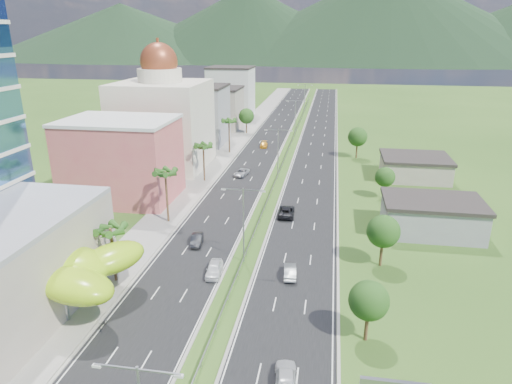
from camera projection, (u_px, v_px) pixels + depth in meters
The scene contains 35 objects.
ground at pixel (228, 300), 55.46m from camera, with size 500.00×500.00×0.00m, color #2D5119.
road_left at pixel (269, 138), 140.36m from camera, with size 11.00×260.00×0.04m, color black.
road_right at pixel (318, 139), 138.03m from camera, with size 11.00×260.00×0.04m, color black.
sidewalk_left at pixel (239, 136), 141.82m from camera, with size 7.00×260.00×0.12m, color gray.
median_guardrail at pixel (288, 151), 122.24m from camera, with size 0.10×216.06×0.76m.
streetlight_median_b at pixel (243, 218), 62.53m from camera, with size 6.04×0.25×11.00m.
streetlight_median_c at pixel (278, 148), 99.74m from camera, with size 6.04×0.25×11.00m.
streetlight_median_d at pixel (295, 114), 141.61m from camera, with size 6.04×0.25×11.00m.
streetlight_median_e at pixel (305, 95), 183.49m from camera, with size 6.04×0.25×11.00m.
lime_canopy at pixel (53, 266), 53.18m from camera, with size 18.00×15.00×7.40m.
pink_shophouse at pixel (122, 161), 87.09m from camera, with size 20.00×15.00×15.00m, color #CB535A.
domed_building at pixel (163, 119), 107.21m from camera, with size 20.00×20.00×28.70m.
midrise_grey at pixel (198, 116), 131.43m from camera, with size 16.00×15.00×16.00m, color gray.
midrise_beige at pixel (216, 109), 152.40m from camera, with size 16.00×15.00×13.00m, color gray.
midrise_white at pixel (231, 93), 172.97m from camera, with size 16.00×15.00×18.00m, color silver.
shed_near at pixel (431, 218), 73.55m from camera, with size 15.00×10.00×5.00m, color gray.
shed_far at pixel (414, 168), 101.26m from camera, with size 14.00×12.00×4.40m, color gray.
palm_tree_b at pixel (111, 232), 57.38m from camera, with size 3.60×3.60×8.10m.
palm_tree_c at pixel (165, 174), 75.51m from camera, with size 3.60×3.60×9.60m.
palm_tree_d at pixel (203, 147), 97.23m from camera, with size 3.60×3.60×8.60m.
palm_tree_e at pixel (229, 122), 120.24m from camera, with size 3.60×3.60×9.40m.
leafy_tree_lfar at pixel (246, 116), 144.41m from camera, with size 4.90×4.90×8.05m.
leafy_tree_ra at pixel (369, 301), 46.75m from camera, with size 4.20×4.20×6.90m.
leafy_tree_rb at pixel (383, 232), 61.96m from camera, with size 4.55×4.55×7.47m.
leafy_tree_rc at pixel (385, 177), 87.82m from camera, with size 3.85×3.85×6.33m.
leafy_tree_rd at pixel (358, 137), 115.95m from camera, with size 4.90×4.90×8.05m.
mountain_ridge at pixel (383, 64), 464.86m from camera, with size 860.00×140.00×90.00m, color black, non-canonical shape.
car_white_near_left at pixel (214, 269), 60.94m from camera, with size 1.98×4.91×1.67m, color white.
car_dark_left at pixel (197, 240), 69.75m from camera, with size 1.59×4.56×1.50m, color black.
car_silver_mid_left at pixel (242, 173), 103.07m from camera, with size 2.38×5.16×1.43m, color #999AA0.
car_yellow_far_left at pixel (264, 145), 128.69m from camera, with size 1.96×4.83×1.40m, color orange.
car_white_near_right at pixel (286, 377), 41.80m from camera, with size 2.01×5.00×1.71m, color silver.
car_silver_right at pixel (290, 271), 60.51m from camera, with size 1.59×4.55×1.50m, color #979A9E.
car_dark_far_right at pixel (286, 211), 80.60m from camera, with size 2.73×5.93×1.65m, color black.
motorcycle at pixel (103, 323), 49.97m from camera, with size 0.57×1.88×1.20m, color black.
Camera 1 is at (11.20, -46.74, 30.82)m, focal length 32.00 mm.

